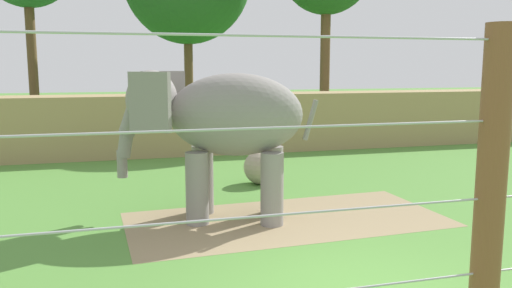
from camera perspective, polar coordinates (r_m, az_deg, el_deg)
dirt_patch at (r=10.87m, az=3.41°, el=-8.21°), size 6.60×3.36×0.01m
embankment_wall at (r=19.13m, az=-5.76°, el=2.27°), size 36.00×1.80×2.13m
elephant at (r=10.57m, az=-3.96°, el=2.48°), size 3.98×2.31×3.05m
enrichment_ball at (r=13.92m, az=0.52°, el=-2.56°), size 0.91×0.91×0.91m
cable_fence at (r=5.09m, az=24.30°, el=-7.96°), size 12.27×0.26×3.49m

